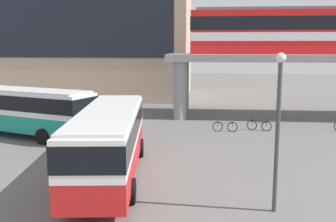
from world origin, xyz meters
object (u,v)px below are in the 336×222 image
Objects in this scene: bicycle_green at (225,127)px; pedestrian_walking_across at (140,120)px; train at (322,30)px; bicycle_black at (259,125)px; bus_secondary at (20,107)px; station_building at (86,22)px; bus_main at (109,136)px.

bicycle_green is 6.13m from pedestrian_walking_across.
bicycle_black is (-5.72, -6.12, -6.98)m from train.
train is at bearing 28.01° from pedestrian_walking_across.
bus_secondary is at bearing -167.27° from pedestrian_walking_across.
train is at bearing 22.92° from bus_secondary.
bicycle_green is at bearing 7.80° from pedestrian_walking_across.
station_building is 2.21× the size of bus_main.
train is 10.91m from bicycle_black.
bicycle_black is at bearing -46.39° from station_building.
station_building is 27.55m from train.
station_building is at bearing 108.26° from bus_main.
bus_main reaches higher than bicycle_black.
station_building is 28.04m from bicycle_black.
train reaches higher than bus_main.
station_building is 13.52× the size of pedestrian_walking_across.
train is at bearing 51.17° from bus_main.
bicycle_green is (13.94, 2.61, -1.63)m from bus_secondary.
station_building reaches higher than train.
train reaches higher than bus_secondary.
bus_secondary is at bearing -169.39° from bicycle_green.
train is at bearing 39.45° from bicycle_green.
station_building is at bearing 133.61° from bicycle_black.
station_building reaches higher than bicycle_black.
bus_main is at bearing -128.83° from train.
bicycle_green is (5.82, 10.67, -1.63)m from bus_main.
station_building is 2.21× the size of bus_secondary.
train is 17.40m from pedestrian_walking_across.
train is 24.63m from bus_secondary.
bus_secondary is at bearing 135.22° from bus_main.
bicycle_black is 2.57m from bicycle_green.
bus_main is at bearing -118.60° from bicycle_green.
pedestrian_walking_across is at bearing -151.99° from train.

